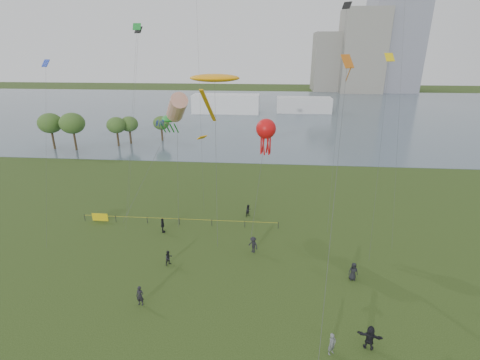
# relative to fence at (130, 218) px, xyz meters

# --- Properties ---
(ground_plane) EXTENTS (400.00, 400.00, 0.00)m
(ground_plane) POSITION_rel_fence_xyz_m (13.99, -15.20, -0.55)
(ground_plane) COLOR #213410
(lake) EXTENTS (400.00, 120.00, 0.08)m
(lake) POSITION_rel_fence_xyz_m (13.99, 84.80, -0.53)
(lake) COLOR slate
(lake) RESTS_ON ground_plane
(building_mid) EXTENTS (20.00, 20.00, 38.00)m
(building_mid) POSITION_rel_fence_xyz_m (59.99, 146.80, 18.45)
(building_mid) COLOR gray
(building_mid) RESTS_ON ground_plane
(building_low) EXTENTS (16.00, 18.00, 28.00)m
(building_low) POSITION_rel_fence_xyz_m (45.99, 152.80, 13.45)
(building_low) COLOR gray
(building_low) RESTS_ON ground_plane
(pavilion_left) EXTENTS (22.00, 8.00, 6.00)m
(pavilion_left) POSITION_rel_fence_xyz_m (1.99, 79.80, 2.45)
(pavilion_left) COLOR white
(pavilion_left) RESTS_ON ground_plane
(pavilion_right) EXTENTS (18.00, 7.00, 5.00)m
(pavilion_right) POSITION_rel_fence_xyz_m (27.99, 82.80, 1.95)
(pavilion_right) COLOR silver
(pavilion_right) RESTS_ON ground_plane
(trees) EXTENTS (25.18, 13.97, 7.90)m
(trees) POSITION_rel_fence_xyz_m (-20.87, 33.68, 4.59)
(trees) COLOR #372A19
(trees) RESTS_ON ground_plane
(fence) EXTENTS (24.07, 0.07, 1.05)m
(fence) POSITION_rel_fence_xyz_m (0.00, 0.00, 0.00)
(fence) COLOR black
(fence) RESTS_ON ground_plane
(kite_flyer) EXTENTS (0.74, 0.70, 1.70)m
(kite_flyer) POSITION_rel_fence_xyz_m (21.51, -17.96, 0.29)
(kite_flyer) COLOR slate
(kite_flyer) RESTS_ON ground_plane
(spectator_a) EXTENTS (0.95, 0.95, 1.55)m
(spectator_a) POSITION_rel_fence_xyz_m (7.21, -8.38, 0.22)
(spectator_a) COLOR black
(spectator_a) RESTS_ON ground_plane
(spectator_b) EXTENTS (1.33, 1.26, 1.81)m
(spectator_b) POSITION_rel_fence_xyz_m (15.39, -5.43, 0.35)
(spectator_b) COLOR black
(spectator_b) RESTS_ON ground_plane
(spectator_c) EXTENTS (0.64, 1.12, 1.79)m
(spectator_c) POSITION_rel_fence_xyz_m (4.71, -2.08, 0.34)
(spectator_c) COLOR black
(spectator_c) RESTS_ON ground_plane
(spectator_d) EXTENTS (0.85, 0.56, 1.73)m
(spectator_d) POSITION_rel_fence_xyz_m (24.81, -9.25, 0.31)
(spectator_d) COLOR black
(spectator_d) RESTS_ON ground_plane
(spectator_e) EXTENTS (1.84, 1.00, 1.89)m
(spectator_e) POSITION_rel_fence_xyz_m (24.24, -17.25, 0.39)
(spectator_e) COLOR black
(spectator_e) RESTS_ON ground_plane
(spectator_f) EXTENTS (0.68, 0.47, 1.77)m
(spectator_f) POSITION_rel_fence_xyz_m (6.45, -14.26, 0.33)
(spectator_f) COLOR black
(spectator_f) RESTS_ON ground_plane
(spectator_g) EXTENTS (0.94, 0.95, 1.55)m
(spectator_g) POSITION_rel_fence_xyz_m (14.37, 3.04, 0.22)
(spectator_g) COLOR black
(spectator_g) RESTS_ON ground_plane
(kite_stingray) EXTENTS (5.35, 10.15, 17.61)m
(kite_stingray) POSITION_rel_fence_xyz_m (10.77, 0.77, 16.57)
(kite_stingray) COLOR #3F3F42
(kite_windsock) EXTENTS (4.35, 6.46, 15.64)m
(kite_windsock) POSITION_rel_fence_xyz_m (5.88, 3.06, 13.09)
(kite_windsock) COLOR #3F3F42
(kite_creature) EXTENTS (6.55, 8.63, 12.32)m
(kite_creature) POSITION_rel_fence_xyz_m (4.36, 6.20, 11.30)
(kite_creature) COLOR #3F3F42
(kite_octopus) EXTENTS (2.49, 6.62, 12.93)m
(kite_octopus) POSITION_rel_fence_xyz_m (16.34, 0.95, 11.19)
(kite_octopus) COLOR #3F3F42
(kite_delta) EXTENTS (3.89, 17.12, 19.63)m
(kite_delta) POSITION_rel_fence_xyz_m (23.05, -5.88, 17.12)
(kite_delta) COLOR #3F3F42
(small_kites) EXTENTS (38.01, 12.73, 12.13)m
(small_kites) POSITION_rel_fence_xyz_m (12.05, 4.25, 23.12)
(small_kites) COLOR #198C2D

